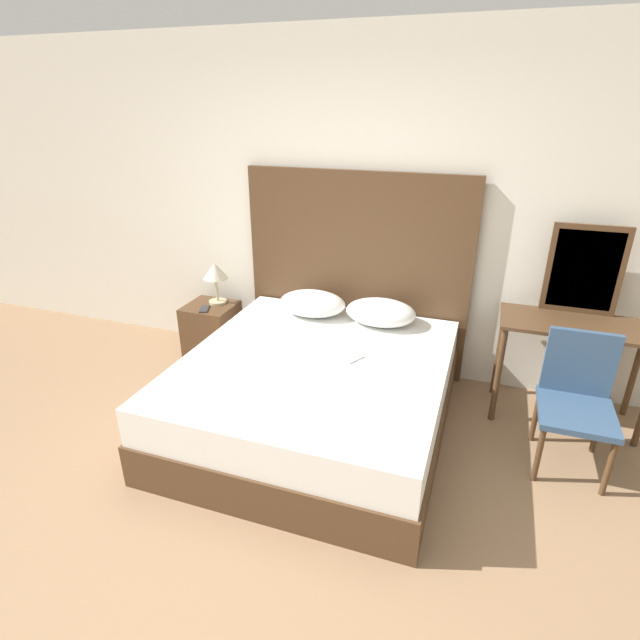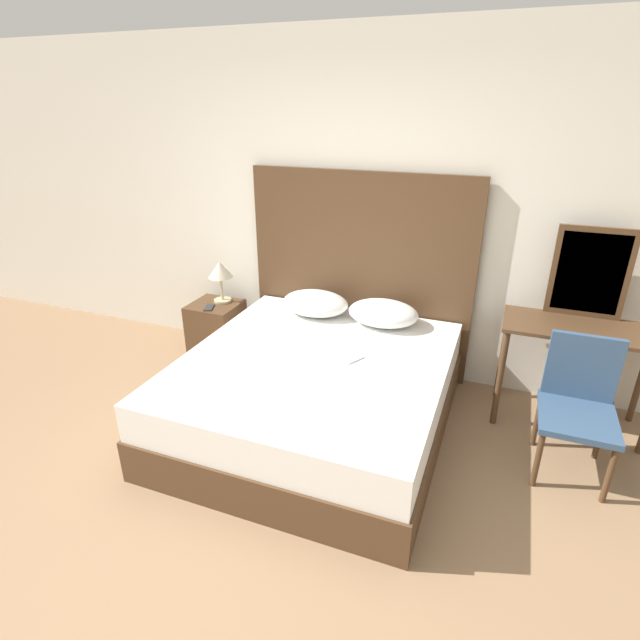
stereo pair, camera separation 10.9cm
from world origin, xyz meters
name	(u,v)px [view 1 (the left image)]	position (x,y,z in m)	size (l,w,h in m)	color
ground_plane	(221,551)	(0.00, 0.00, 0.00)	(16.00, 16.00, 0.00)	#8C6B4C
wall_back	(348,211)	(0.00, 2.28, 1.35)	(10.00, 0.06, 2.70)	silver
bed	(315,393)	(0.10, 1.21, 0.27)	(1.78, 1.95, 0.55)	#4C331E
headboard	(356,274)	(0.10, 2.21, 0.84)	(1.87, 0.05, 1.68)	#4C331E
pillow_left	(312,303)	(-0.19, 1.93, 0.65)	(0.55, 0.40, 0.19)	white
pillow_right	(381,312)	(0.38, 1.93, 0.65)	(0.55, 0.40, 0.19)	white
phone_on_bed	(354,358)	(0.35, 1.29, 0.56)	(0.13, 0.17, 0.01)	#B7B7BC
nightstand	(212,331)	(-1.16, 1.93, 0.25)	(0.43, 0.40, 0.50)	#4C331E
table_lamp	(215,273)	(-1.13, 2.01, 0.78)	(0.22, 0.22, 0.37)	tan
phone_on_nightstand	(204,309)	(-1.16, 1.83, 0.50)	(0.12, 0.17, 0.01)	#232328
vanity_desk	(574,341)	(1.77, 1.91, 0.63)	(1.02, 0.47, 0.77)	#4C331E
vanity_mirror	(584,270)	(1.77, 2.12, 1.09)	(0.50, 0.03, 0.64)	#4C331E
chair	(577,395)	(1.77, 1.43, 0.48)	(0.44, 0.48, 0.86)	#334C6B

